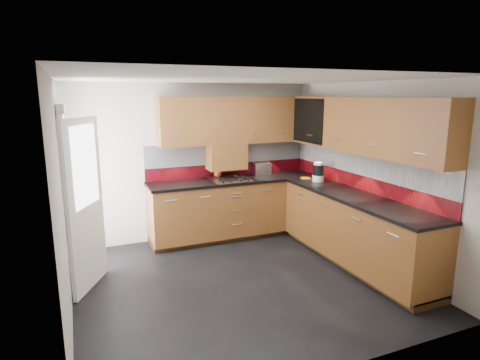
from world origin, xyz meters
name	(u,v)px	position (x,y,z in m)	size (l,w,h in m)	color
room	(240,160)	(0.00, 0.00, 1.50)	(4.00, 3.80, 2.64)	black
base_cabinets	(288,220)	(1.07, 0.72, 0.44)	(2.70, 3.20, 0.95)	#5C3714
countertop	(289,188)	(1.05, 0.70, 0.92)	(2.72, 3.22, 0.04)	black
backsplash	(295,164)	(1.28, 0.93, 1.21)	(2.70, 3.20, 0.54)	maroon
upper_cabinets	(299,123)	(1.23, 0.78, 1.84)	(2.50, 3.20, 0.72)	#5C3714
extractor_hood	(226,156)	(0.45, 1.64, 1.28)	(0.60, 0.33, 0.40)	#5C3714
glass_cabinet	(316,119)	(1.71, 1.07, 1.87)	(0.32, 0.80, 0.66)	black
back_door	(75,199)	(-1.78, 0.75, 1.03)	(0.42, 1.19, 2.04)	white
gas_hob	(230,179)	(0.45, 1.47, 0.96)	(0.59, 0.52, 0.05)	silver
utensil_pot	(218,172)	(0.32, 1.69, 1.03)	(0.12, 0.12, 0.42)	#DA4914
toaster	(262,169)	(1.08, 1.66, 1.04)	(0.29, 0.20, 0.20)	silver
food_processor	(318,173)	(1.63, 0.84, 1.07)	(0.17, 0.17, 0.29)	white
paper_towel	(317,172)	(1.68, 0.94, 1.07)	(0.12, 0.12, 0.26)	white
orange_cloth	(306,178)	(1.57, 1.08, 0.95)	(0.14, 0.12, 0.01)	orange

